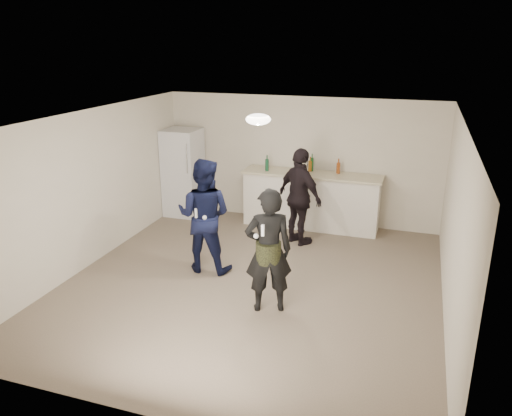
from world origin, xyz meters
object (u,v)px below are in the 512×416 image
(counter, at_px, (311,201))
(shaker, at_px, (267,164))
(woman, at_px, (268,251))
(spectator, at_px, (300,197))
(man, at_px, (204,216))
(fridge, at_px, (183,173))

(counter, height_order, shaker, shaker)
(woman, distance_m, spectator, 2.42)
(man, bearing_deg, woman, 143.23)
(shaker, bearing_deg, man, -95.81)
(spectator, bearing_deg, man, 86.88)
(counter, distance_m, spectator, 0.96)
(shaker, height_order, man, man)
(counter, height_order, man, man)
(counter, distance_m, fridge, 2.73)
(fridge, bearing_deg, man, -57.14)
(shaker, distance_m, woman, 3.58)
(fridge, relative_size, spectator, 1.03)
(fridge, relative_size, woman, 1.04)
(counter, xyz_separation_m, fridge, (-2.70, -0.07, 0.38))
(fridge, height_order, woman, fridge)
(counter, height_order, woman, woman)
(fridge, height_order, spectator, fridge)
(shaker, bearing_deg, woman, -72.55)
(woman, bearing_deg, man, -56.60)
(shaker, xyz_separation_m, spectator, (0.92, -0.99, -0.30))
(fridge, bearing_deg, woman, -48.76)
(counter, bearing_deg, fridge, -178.51)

